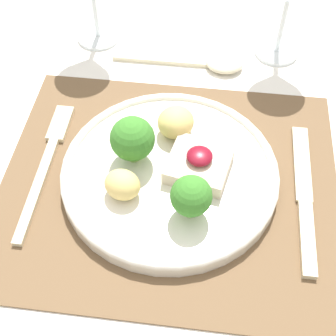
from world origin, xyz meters
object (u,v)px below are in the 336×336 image
(fork, at_px, (48,158))
(spoon, at_px, (212,63))
(knife, at_px, (305,205))
(dinner_plate, at_px, (167,169))

(fork, xyz_separation_m, spoon, (0.20, 0.21, 0.00))
(fork, bearing_deg, knife, -4.15)
(spoon, bearing_deg, knife, -65.56)
(fork, height_order, knife, knife)
(knife, distance_m, spoon, 0.28)
(dinner_plate, xyz_separation_m, fork, (-0.16, 0.01, -0.01))
(dinner_plate, bearing_deg, spoon, 79.50)
(fork, xyz_separation_m, knife, (0.32, -0.03, 0.00))
(dinner_plate, height_order, fork, dinner_plate)
(knife, height_order, spoon, spoon)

